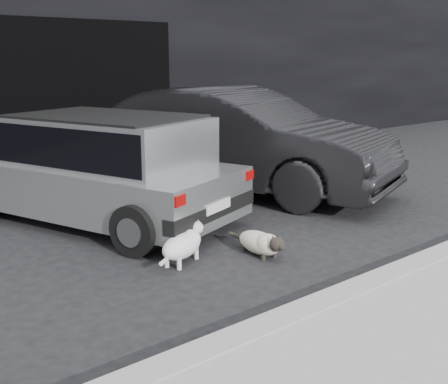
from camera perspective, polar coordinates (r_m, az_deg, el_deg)
ground at (r=6.48m, az=-7.52°, el=-4.26°), size 80.00×80.00×0.00m
building_facade at (r=12.03m, az=-19.71°, el=15.36°), size 34.00×4.00×5.00m
garage_opening at (r=10.19m, az=-15.15°, el=9.35°), size 4.00×0.10×2.60m
curb at (r=5.36m, az=17.37°, el=-7.97°), size 18.00×0.25×0.12m
silver_hatchback at (r=6.94m, az=-12.45°, el=2.83°), size 2.65×3.87×1.31m
second_car at (r=8.37m, az=1.29°, el=5.33°), size 3.08×4.95×1.54m
cat_siamese at (r=5.72m, az=3.89°, el=-5.20°), size 0.34×0.85×0.29m
cat_white at (r=5.54m, az=-4.11°, el=-5.25°), size 0.76×0.48×0.39m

